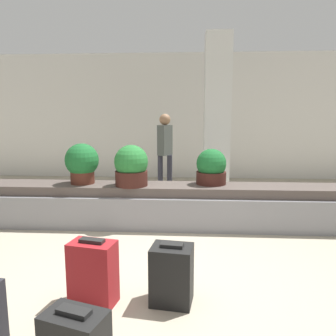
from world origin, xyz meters
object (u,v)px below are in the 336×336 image
at_px(traveler_0, 165,146).
at_px(potted_plant_2, 131,167).
at_px(pillar, 217,117).
at_px(potted_plant_1, 82,163).
at_px(potted_plant_0, 211,168).
at_px(suitcase_3, 172,274).
at_px(suitcase_0, 93,273).

bearing_deg(traveler_0, potted_plant_2, -158.43).
relative_size(pillar, potted_plant_1, 5.30).
distance_m(pillar, potted_plant_0, 1.99).
height_order(suitcase_3, potted_plant_1, potted_plant_1).
height_order(suitcase_0, potted_plant_2, potted_plant_2).
bearing_deg(suitcase_0, traveler_0, 97.43).
xyz_separation_m(suitcase_3, potted_plant_1, (-1.45, 2.10, 0.66)).
distance_m(suitcase_3, potted_plant_1, 2.64).
relative_size(suitcase_0, potted_plant_1, 0.97).
bearing_deg(potted_plant_2, potted_plant_0, 9.10).
bearing_deg(potted_plant_1, potted_plant_2, -8.26).
distance_m(potted_plant_1, traveler_0, 2.39).
distance_m(pillar, potted_plant_2, 2.55).
xyz_separation_m(pillar, potted_plant_1, (-2.15, -1.90, -0.68)).
bearing_deg(pillar, suitcase_3, -99.93).
height_order(pillar, suitcase_0, pillar).
distance_m(suitcase_3, potted_plant_0, 2.31).
distance_m(pillar, suitcase_0, 4.49).
height_order(pillar, potted_plant_1, pillar).
relative_size(pillar, suitcase_0, 5.46).
xyz_separation_m(potted_plant_1, traveler_0, (1.09, 2.12, 0.07)).
bearing_deg(potted_plant_2, suitcase_3, -70.99).
bearing_deg(traveler_0, suitcase_0, -154.24).
height_order(pillar, potted_plant_2, pillar).
relative_size(pillar, suitcase_3, 5.91).
height_order(suitcase_3, potted_plant_2, potted_plant_2).
bearing_deg(potted_plant_1, suitcase_0, -70.28).
distance_m(pillar, suitcase_3, 4.28).
bearing_deg(traveler_0, potted_plant_1, -177.25).
bearing_deg(potted_plant_1, suitcase_3, -55.45).
bearing_deg(potted_plant_1, potted_plant_0, 2.26).
distance_m(potted_plant_0, potted_plant_1, 1.93).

